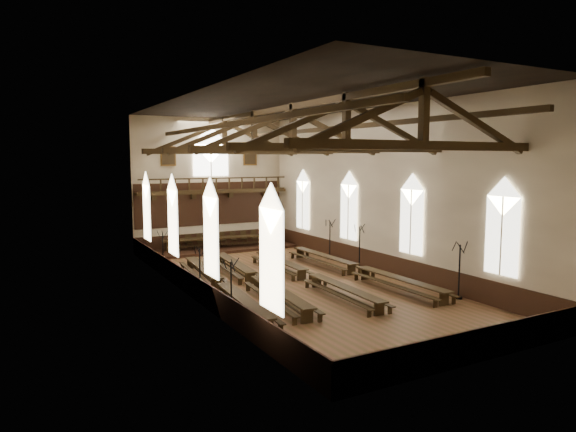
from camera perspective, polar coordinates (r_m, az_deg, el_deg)
name	(u,v)px	position (r m, az deg, el deg)	size (l,w,h in m)	color
ground	(293,282)	(29.03, 0.55, -7.38)	(26.00, 26.00, 0.00)	brown
room_walls	(293,167)	(28.20, 0.56, 5.48)	(26.00, 26.00, 26.00)	beige
wainscot_band	(293,272)	(28.90, 0.55, -6.22)	(12.00, 26.00, 1.20)	black
side_windows	(293,216)	(28.38, 0.56, -0.02)	(11.85, 19.80, 4.50)	white
end_window	(211,155)	(39.96, -8.58, 6.76)	(2.80, 0.12, 3.80)	white
minstrels_gallery	(213,198)	(39.84, -8.38, 1.99)	(11.80, 1.24, 3.70)	#322210
portraits	(211,156)	(39.95, -8.58, 6.59)	(7.75, 0.09, 1.45)	brown
roof_trusses	(293,135)	(28.23, 0.57, 9.04)	(11.70, 25.70, 2.80)	#322210
refectory_row_a	(221,284)	(26.77, -7.46, -7.50)	(2.01, 13.99, 0.69)	#322210
refectory_row_b	(255,277)	(27.98, -3.72, -6.82)	(2.09, 14.15, 0.71)	#322210
refectory_row_c	(309,275)	(28.70, 2.36, -6.54)	(1.65, 13.74, 0.67)	#322210
refectory_row_d	(358,268)	(30.45, 7.81, -5.78)	(1.48, 14.12, 0.72)	#322210
dais	(221,249)	(39.20, -7.43, -3.67)	(11.40, 3.06, 0.20)	black
high_table	(221,239)	(39.07, -7.45, -2.52)	(8.81, 2.02, 0.82)	#322210
high_chairs	(217,239)	(39.88, -7.89, -2.53)	(6.76, 0.46, 1.05)	#322210
candelabrum_left_near	(231,300)	(22.60, -6.31, -9.31)	(0.81, 0.74, 2.66)	black
candelabrum_left_mid	(200,281)	(26.33, -9.75, -7.14)	(0.72, 0.80, 2.60)	black
candelabrum_left_far	(163,258)	(32.83, -13.70, -4.58)	(0.76, 0.73, 2.53)	black
candelabrum_right_near	(459,281)	(26.90, 18.46, -6.91)	(0.84, 0.86, 2.87)	black
candelabrum_right_mid	(359,255)	(32.87, 7.94, -4.29)	(0.85, 0.80, 2.81)	black
candelabrum_right_far	(330,247)	(35.62, 4.67, -3.45)	(0.78, 0.84, 2.76)	black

